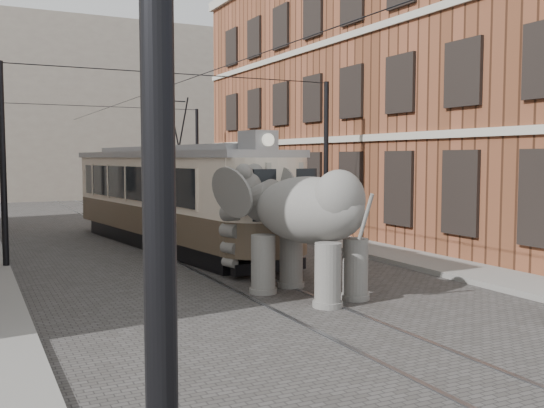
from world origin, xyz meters
TOP-DOWN VIEW (x-y plane):
  - ground at (0.00, 0.00)m, footprint 120.00×120.00m
  - tram_rails at (0.00, 0.00)m, footprint 1.54×80.00m
  - sidewalk_right at (6.00, 0.00)m, footprint 2.00×60.00m
  - brick_building at (11.00, 9.00)m, footprint 8.00×26.00m
  - distant_block at (0.00, 40.00)m, footprint 28.00×10.00m
  - catenary at (-0.20, 5.00)m, footprint 11.00×30.20m
  - tram at (0.06, 8.40)m, footprint 4.44×13.74m
  - elephant at (0.61, -0.76)m, footprint 4.40×5.79m

SIDE VIEW (x-z plane):
  - ground at x=0.00m, z-range 0.00..0.00m
  - tram_rails at x=0.00m, z-range 0.00..0.02m
  - sidewalk_right at x=6.00m, z-range 0.00..0.15m
  - elephant at x=0.61m, z-range 0.00..3.15m
  - tram at x=0.06m, z-range 0.00..5.36m
  - catenary at x=-0.20m, z-range 0.00..6.00m
  - brick_building at x=11.00m, z-range 0.00..12.00m
  - distant_block at x=0.00m, z-range 0.00..14.00m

